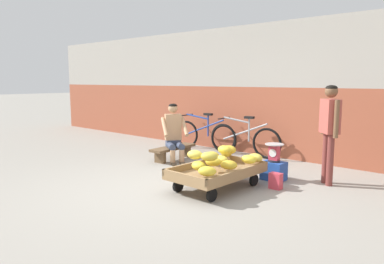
{
  "coord_description": "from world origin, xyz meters",
  "views": [
    {
      "loc": [
        3.75,
        -3.68,
        1.6
      ],
      "look_at": [
        -0.24,
        0.82,
        0.75
      ],
      "focal_mm": 34.32,
      "sensor_mm": 36.0,
      "label": 1
    }
  ],
  "objects_px": {
    "banana_cart": "(217,173)",
    "plastic_crate": "(274,171)",
    "weighing_scale": "(274,152)",
    "vendor_seated": "(174,133)",
    "customer_adult": "(330,123)",
    "bicycle_far_left": "(244,140)",
    "low_bench": "(173,150)",
    "bicycle_near_left": "(204,134)",
    "shopping_bag": "(276,181)"
  },
  "relations": [
    {
      "from": "banana_cart",
      "to": "customer_adult",
      "type": "distance_m",
      "value": 1.88
    },
    {
      "from": "customer_adult",
      "to": "weighing_scale",
      "type": "bearing_deg",
      "value": -156.48
    },
    {
      "from": "banana_cart",
      "to": "bicycle_far_left",
      "type": "relative_size",
      "value": 0.88
    },
    {
      "from": "plastic_crate",
      "to": "bicycle_far_left",
      "type": "xyz_separation_m",
      "value": [
        -1.42,
        1.29,
        0.2
      ]
    },
    {
      "from": "bicycle_far_left",
      "to": "shopping_bag",
      "type": "bearing_deg",
      "value": -45.36
    },
    {
      "from": "banana_cart",
      "to": "bicycle_far_left",
      "type": "xyz_separation_m",
      "value": [
        -1.04,
        2.29,
        0.11
      ]
    },
    {
      "from": "low_bench",
      "to": "bicycle_far_left",
      "type": "bearing_deg",
      "value": 55.53
    },
    {
      "from": "weighing_scale",
      "to": "customer_adult",
      "type": "distance_m",
      "value": 0.95
    },
    {
      "from": "plastic_crate",
      "to": "bicycle_far_left",
      "type": "height_order",
      "value": "bicycle_far_left"
    },
    {
      "from": "banana_cart",
      "to": "weighing_scale",
      "type": "relative_size",
      "value": 4.86
    },
    {
      "from": "bicycle_far_left",
      "to": "plastic_crate",
      "type": "bearing_deg",
      "value": -42.19
    },
    {
      "from": "plastic_crate",
      "to": "customer_adult",
      "type": "distance_m",
      "value": 1.14
    },
    {
      "from": "bicycle_far_left",
      "to": "customer_adult",
      "type": "height_order",
      "value": "customer_adult"
    },
    {
      "from": "bicycle_far_left",
      "to": "low_bench",
      "type": "bearing_deg",
      "value": -124.47
    },
    {
      "from": "low_bench",
      "to": "bicycle_far_left",
      "type": "xyz_separation_m",
      "value": [
        0.87,
        1.27,
        0.15
      ]
    },
    {
      "from": "weighing_scale",
      "to": "customer_adult",
      "type": "height_order",
      "value": "customer_adult"
    },
    {
      "from": "plastic_crate",
      "to": "weighing_scale",
      "type": "height_order",
      "value": "weighing_scale"
    },
    {
      "from": "weighing_scale",
      "to": "bicycle_near_left",
      "type": "bearing_deg",
      "value": 153.05
    },
    {
      "from": "bicycle_far_left",
      "to": "shopping_bag",
      "type": "xyz_separation_m",
      "value": [
        1.69,
        -1.71,
        -0.23
      ]
    },
    {
      "from": "customer_adult",
      "to": "shopping_bag",
      "type": "xyz_separation_m",
      "value": [
        -0.47,
        -0.75,
        -0.83
      ]
    },
    {
      "from": "bicycle_near_left",
      "to": "vendor_seated",
      "type": "bearing_deg",
      "value": -77.0
    },
    {
      "from": "plastic_crate",
      "to": "vendor_seated",
      "type": "bearing_deg",
      "value": -179.15
    },
    {
      "from": "bicycle_near_left",
      "to": "bicycle_far_left",
      "type": "xyz_separation_m",
      "value": [
        1.1,
        0.0,
        0.0
      ]
    },
    {
      "from": "bicycle_far_left",
      "to": "vendor_seated",
      "type": "bearing_deg",
      "value": -121.2
    },
    {
      "from": "low_bench",
      "to": "customer_adult",
      "type": "distance_m",
      "value": 3.14
    },
    {
      "from": "weighing_scale",
      "to": "customer_adult",
      "type": "relative_size",
      "value": 0.2
    },
    {
      "from": "weighing_scale",
      "to": "shopping_bag",
      "type": "relative_size",
      "value": 1.25
    },
    {
      "from": "low_bench",
      "to": "bicycle_near_left",
      "type": "distance_m",
      "value": 1.3
    },
    {
      "from": "plastic_crate",
      "to": "bicycle_far_left",
      "type": "relative_size",
      "value": 0.22
    },
    {
      "from": "plastic_crate",
      "to": "bicycle_far_left",
      "type": "distance_m",
      "value": 1.93
    },
    {
      "from": "bicycle_near_left",
      "to": "customer_adult",
      "type": "relative_size",
      "value": 1.08
    },
    {
      "from": "vendor_seated",
      "to": "weighing_scale",
      "type": "relative_size",
      "value": 3.8
    },
    {
      "from": "low_bench",
      "to": "bicycle_far_left",
      "type": "relative_size",
      "value": 0.67
    },
    {
      "from": "plastic_crate",
      "to": "customer_adult",
      "type": "relative_size",
      "value": 0.24
    },
    {
      "from": "banana_cart",
      "to": "plastic_crate",
      "type": "bearing_deg",
      "value": 69.09
    },
    {
      "from": "bicycle_near_left",
      "to": "low_bench",
      "type": "bearing_deg",
      "value": -79.65
    },
    {
      "from": "low_bench",
      "to": "customer_adult",
      "type": "height_order",
      "value": "customer_adult"
    },
    {
      "from": "low_bench",
      "to": "bicycle_near_left",
      "type": "bearing_deg",
      "value": 100.35
    },
    {
      "from": "customer_adult",
      "to": "banana_cart",
      "type": "bearing_deg",
      "value": -130.42
    },
    {
      "from": "low_bench",
      "to": "customer_adult",
      "type": "xyz_separation_m",
      "value": [
        3.04,
        0.31,
        0.75
      ]
    },
    {
      "from": "customer_adult",
      "to": "low_bench",
      "type": "bearing_deg",
      "value": -174.24
    },
    {
      "from": "weighing_scale",
      "to": "plastic_crate",
      "type": "bearing_deg",
      "value": 90.0
    },
    {
      "from": "weighing_scale",
      "to": "shopping_bag",
      "type": "xyz_separation_m",
      "value": [
        0.27,
        -0.43,
        -0.33
      ]
    },
    {
      "from": "banana_cart",
      "to": "customer_adult",
      "type": "height_order",
      "value": "customer_adult"
    },
    {
      "from": "bicycle_far_left",
      "to": "banana_cart",
      "type": "bearing_deg",
      "value": -65.58
    },
    {
      "from": "weighing_scale",
      "to": "customer_adult",
      "type": "bearing_deg",
      "value": 23.52
    },
    {
      "from": "banana_cart",
      "to": "customer_adult",
      "type": "bearing_deg",
      "value": 49.58
    },
    {
      "from": "low_bench",
      "to": "customer_adult",
      "type": "bearing_deg",
      "value": 5.76
    },
    {
      "from": "banana_cart",
      "to": "bicycle_far_left",
      "type": "height_order",
      "value": "bicycle_far_left"
    },
    {
      "from": "bicycle_far_left",
      "to": "customer_adult",
      "type": "relative_size",
      "value": 1.08
    }
  ]
}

